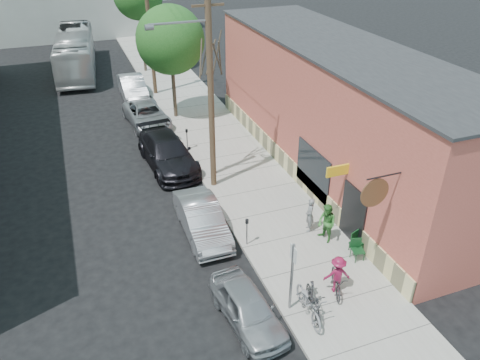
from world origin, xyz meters
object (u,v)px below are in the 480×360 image
object	(u,v)px
tree_bare	(212,125)
car_2	(167,153)
patron_green	(327,223)
parked_bike_b	(309,303)
car_4	(133,87)
parking_meter_far	(187,136)
tree_leafy_mid	(170,40)
bus	(75,52)
car_0	(248,308)
parking_meter_near	(247,228)
patio_chair_a	(357,243)
sign_post	(292,271)
cyclist	(337,274)
parked_bike_a	(314,300)
car_3	(147,115)
patio_chair_b	(358,250)
utility_pole_near	(209,84)
patron_grey	(310,215)
car_1	(202,219)

from	to	relation	value
tree_bare	car_2	world-z (taller)	tree_bare
patron_green	parked_bike_b	size ratio (longest dim) A/B	0.84
car_4	parking_meter_far	bearing A→B (deg)	-81.49
tree_leafy_mid	bus	distance (m)	14.42
car_0	car_4	xyz separation A→B (m)	(0.00, 23.18, 0.15)
parking_meter_near	car_4	world-z (taller)	car_4
patio_chair_a	car_4	distance (m)	22.06
sign_post	car_2	distance (m)	12.06
parking_meter_near	car_2	xyz separation A→B (m)	(-1.45, 8.06, -0.16)
cyclist	car_4	xyz separation A→B (m)	(-3.50, 23.03, -0.11)
car_2	patron_green	bearing A→B (deg)	-66.69
parked_bike_a	car_2	world-z (taller)	car_2
tree_bare	car_3	size ratio (longest dim) A/B	1.13
tree_bare	patio_chair_a	distance (m)	9.16
patio_chair_b	cyclist	distance (m)	2.12
patio_chair_b	patio_chair_a	bearing A→B (deg)	77.78
cyclist	tree_leafy_mid	bearing A→B (deg)	-69.28
car_0	car_2	size ratio (longest dim) A/B	0.67
tree_bare	car_2	bearing A→B (deg)	136.45
car_0	bus	size ratio (longest dim) A/B	0.31
cyclist	sign_post	bearing A→B (deg)	21.73
patron_green	car_4	xyz separation A→B (m)	(-4.62, 20.28, -0.22)
utility_pole_near	car_4	xyz separation A→B (m)	(-1.59, 14.27, -4.62)
patron_grey	car_1	xyz separation A→B (m)	(-4.32, 1.56, -0.20)
car_4	sign_post	bearing A→B (deg)	-85.96
car_0	parking_meter_near	bearing A→B (deg)	63.53
patio_chair_b	patron_grey	world-z (taller)	patron_grey
patio_chair_b	patron_grey	size ratio (longest dim) A/B	0.56
utility_pole_near	car_4	size ratio (longest dim) A/B	2.09
parking_meter_near	utility_pole_near	distance (m)	6.76
patron_green	car_1	size ratio (longest dim) A/B	0.39
patron_green	car_0	world-z (taller)	patron_green
cyclist	car_3	bearing A→B (deg)	-62.80
tree_bare	patio_chair_a	size ratio (longest dim) A/B	6.32
utility_pole_near	car_2	distance (m)	5.68
patron_grey	car_1	world-z (taller)	patron_grey
utility_pole_near	tree_bare	world-z (taller)	utility_pole_near
utility_pole_near	patron_grey	world-z (taller)	utility_pole_near
cyclist	tree_bare	bearing A→B (deg)	-65.32
parking_meter_far	tree_bare	distance (m)	3.83
patron_green	sign_post	bearing A→B (deg)	-56.85
patron_green	bus	world-z (taller)	bus
parking_meter_near	car_4	distance (m)	19.43
parking_meter_near	car_4	size ratio (longest dim) A/B	0.26
parking_meter_near	car_2	distance (m)	8.20
utility_pole_near	parked_bike_b	xyz separation A→B (m)	(0.41, -9.48, -4.72)
parking_meter_near	car_4	bearing A→B (deg)	94.28
sign_post	tree_leafy_mid	size ratio (longest dim) A/B	0.39
parked_bike_b	utility_pole_near	bearing A→B (deg)	97.63
sign_post	patio_chair_b	size ratio (longest dim) A/B	3.18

